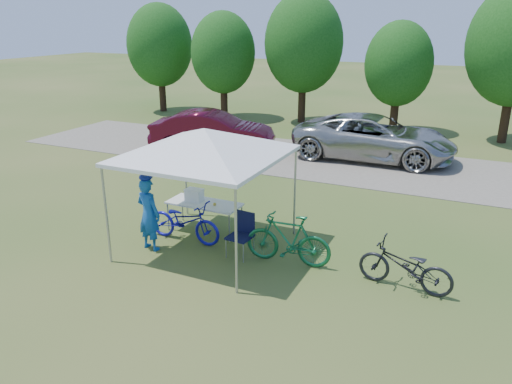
{
  "coord_description": "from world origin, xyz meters",
  "views": [
    {
      "loc": [
        5.32,
        -8.82,
        4.91
      ],
      "look_at": [
        0.27,
        2.0,
        0.72
      ],
      "focal_mm": 35.0,
      "sensor_mm": 36.0,
      "label": 1
    }
  ],
  "objects_px": {
    "bike_dark": "(405,267)",
    "sedan": "(213,132)",
    "bike_green": "(288,239)",
    "folding_table": "(204,204)",
    "cooler": "(194,195)",
    "folding_chair": "(242,230)",
    "minivan": "(374,137)",
    "bike_blue": "(185,221)",
    "cyclist": "(149,214)"
  },
  "relations": [
    {
      "from": "folding_table",
      "to": "folding_chair",
      "type": "relative_size",
      "value": 1.85
    },
    {
      "from": "folding_chair",
      "to": "sedan",
      "type": "relative_size",
      "value": 0.21
    },
    {
      "from": "folding_table",
      "to": "cooler",
      "type": "height_order",
      "value": "cooler"
    },
    {
      "from": "folding_chair",
      "to": "bike_dark",
      "type": "distance_m",
      "value": 3.45
    },
    {
      "from": "cyclist",
      "to": "minivan",
      "type": "xyz_separation_m",
      "value": [
        2.84,
        9.57,
        -0.01
      ]
    },
    {
      "from": "bike_dark",
      "to": "cooler",
      "type": "bearing_deg",
      "value": -93.28
    },
    {
      "from": "folding_chair",
      "to": "cooler",
      "type": "height_order",
      "value": "cooler"
    },
    {
      "from": "cyclist",
      "to": "cooler",
      "type": "bearing_deg",
      "value": -94.62
    },
    {
      "from": "cooler",
      "to": "bike_green",
      "type": "height_order",
      "value": "bike_green"
    },
    {
      "from": "folding_chair",
      "to": "bike_green",
      "type": "bearing_deg",
      "value": 6.54
    },
    {
      "from": "bike_green",
      "to": "bike_dark",
      "type": "relative_size",
      "value": 1.03
    },
    {
      "from": "bike_blue",
      "to": "minivan",
      "type": "bearing_deg",
      "value": -14.34
    },
    {
      "from": "folding_table",
      "to": "bike_blue",
      "type": "bearing_deg",
      "value": -101.61
    },
    {
      "from": "cyclist",
      "to": "bike_dark",
      "type": "height_order",
      "value": "cyclist"
    },
    {
      "from": "minivan",
      "to": "bike_green",
      "type": "bearing_deg",
      "value": 179.75
    },
    {
      "from": "bike_dark",
      "to": "sedan",
      "type": "distance_m",
      "value": 11.26
    },
    {
      "from": "folding_table",
      "to": "bike_dark",
      "type": "distance_m",
      "value": 4.89
    },
    {
      "from": "minivan",
      "to": "cooler",
      "type": "bearing_deg",
      "value": 161.47
    },
    {
      "from": "folding_table",
      "to": "bike_green",
      "type": "xyz_separation_m",
      "value": [
        2.44,
        -0.71,
        -0.14
      ]
    },
    {
      "from": "cyclist",
      "to": "minivan",
      "type": "height_order",
      "value": "cyclist"
    },
    {
      "from": "bike_blue",
      "to": "minivan",
      "type": "relative_size",
      "value": 0.32
    },
    {
      "from": "bike_blue",
      "to": "bike_dark",
      "type": "relative_size",
      "value": 1.03
    },
    {
      "from": "bike_blue",
      "to": "sedan",
      "type": "height_order",
      "value": "sedan"
    },
    {
      "from": "folding_chair",
      "to": "sedan",
      "type": "height_order",
      "value": "sedan"
    },
    {
      "from": "bike_blue",
      "to": "bike_dark",
      "type": "xyz_separation_m",
      "value": [
        4.97,
        -0.09,
        -0.01
      ]
    },
    {
      "from": "cyclist",
      "to": "bike_dark",
      "type": "relative_size",
      "value": 0.92
    },
    {
      "from": "bike_green",
      "to": "sedan",
      "type": "distance_m",
      "value": 9.56
    },
    {
      "from": "folding_table",
      "to": "cyclist",
      "type": "bearing_deg",
      "value": -113.87
    },
    {
      "from": "cooler",
      "to": "minivan",
      "type": "height_order",
      "value": "minivan"
    },
    {
      "from": "sedan",
      "to": "cyclist",
      "type": "bearing_deg",
      "value": -174.51
    },
    {
      "from": "bike_blue",
      "to": "cooler",
      "type": "bearing_deg",
      "value": 11.96
    },
    {
      "from": "bike_green",
      "to": "minivan",
      "type": "xyz_separation_m",
      "value": [
        -0.2,
        8.92,
        0.26
      ]
    },
    {
      "from": "folding_chair",
      "to": "folding_table",
      "type": "bearing_deg",
      "value": 156.73
    },
    {
      "from": "folding_table",
      "to": "folding_chair",
      "type": "bearing_deg",
      "value": -28.25
    },
    {
      "from": "folding_table",
      "to": "folding_chair",
      "type": "xyz_separation_m",
      "value": [
        1.38,
        -0.74,
        -0.12
      ]
    },
    {
      "from": "bike_dark",
      "to": "cyclist",
      "type": "bearing_deg",
      "value": -78.51
    },
    {
      "from": "bike_dark",
      "to": "minivan",
      "type": "height_order",
      "value": "minivan"
    },
    {
      "from": "sedan",
      "to": "folding_chair",
      "type": "bearing_deg",
      "value": -161.12
    },
    {
      "from": "cooler",
      "to": "sedan",
      "type": "xyz_separation_m",
      "value": [
        -3.33,
        6.7,
        -0.1
      ]
    },
    {
      "from": "cooler",
      "to": "minivan",
      "type": "relative_size",
      "value": 0.07
    },
    {
      "from": "folding_chair",
      "to": "bike_dark",
      "type": "relative_size",
      "value": 0.54
    },
    {
      "from": "bike_blue",
      "to": "bike_green",
      "type": "distance_m",
      "value": 2.58
    },
    {
      "from": "cyclist",
      "to": "bike_blue",
      "type": "xyz_separation_m",
      "value": [
        0.46,
        0.69,
        -0.34
      ]
    },
    {
      "from": "bike_blue",
      "to": "bike_green",
      "type": "height_order",
      "value": "bike_green"
    },
    {
      "from": "folding_table",
      "to": "cyclist",
      "type": "relative_size",
      "value": 1.08
    },
    {
      "from": "minivan",
      "to": "sedan",
      "type": "bearing_deg",
      "value": 102.99
    },
    {
      "from": "cooler",
      "to": "bike_dark",
      "type": "xyz_separation_m",
      "value": [
        5.1,
        -0.76,
        -0.42
      ]
    },
    {
      "from": "folding_chair",
      "to": "cooler",
      "type": "distance_m",
      "value": 1.84
    },
    {
      "from": "folding_chair",
      "to": "minivan",
      "type": "relative_size",
      "value": 0.17
    },
    {
      "from": "cyclist",
      "to": "sedan",
      "type": "xyz_separation_m",
      "value": [
        -3.0,
        8.06,
        -0.04
      ]
    }
  ]
}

